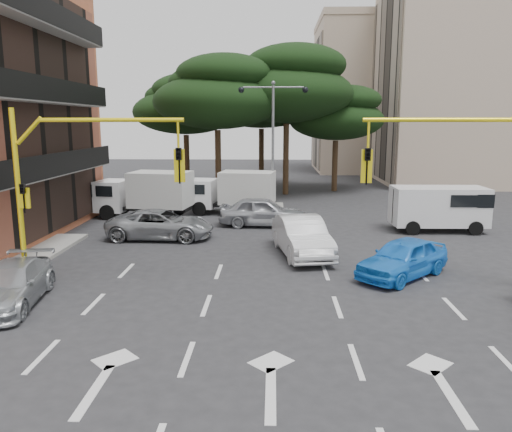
% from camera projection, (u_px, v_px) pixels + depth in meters
% --- Properties ---
extents(ground, '(120.00, 120.00, 0.00)m').
position_uv_depth(ground, '(272.00, 306.00, 15.22)').
color(ground, '#28282B').
rests_on(ground, ground).
extents(median_strip, '(1.40, 6.00, 0.15)m').
position_uv_depth(median_strip, '(272.00, 211.00, 30.92)').
color(median_strip, gray).
rests_on(median_strip, ground).
extents(apartment_beige_near, '(20.20, 12.15, 18.70)m').
position_uv_depth(apartment_beige_near, '(498.00, 78.00, 44.23)').
color(apartment_beige_near, '#C3AA92').
rests_on(apartment_beige_near, ground).
extents(apartment_beige_far, '(16.20, 12.15, 16.70)m').
position_uv_depth(apartment_beige_far, '(388.00, 96.00, 56.43)').
color(apartment_beige_far, '#C3AA92').
rests_on(apartment_beige_far, ground).
extents(pine_left_near, '(9.15, 9.15, 10.23)m').
position_uv_depth(pine_left_near, '(218.00, 92.00, 35.49)').
color(pine_left_near, '#382616').
rests_on(pine_left_near, ground).
extents(pine_center, '(9.98, 9.98, 11.16)m').
position_uv_depth(pine_center, '(288.00, 84.00, 37.16)').
color(pine_center, '#382616').
rests_on(pine_center, ground).
extents(pine_left_far, '(8.32, 8.32, 9.30)m').
position_uv_depth(pine_left_far, '(186.00, 104.00, 39.65)').
color(pine_left_far, '#382616').
rests_on(pine_left_far, ground).
extents(pine_right, '(7.49, 7.49, 8.37)m').
position_uv_depth(pine_right, '(337.00, 113.00, 39.38)').
color(pine_right, '#382616').
rests_on(pine_right, ground).
extents(pine_back, '(9.15, 9.15, 10.23)m').
position_uv_depth(pine_back, '(262.00, 97.00, 42.27)').
color(pine_back, '#382616').
rests_on(pine_back, ground).
extents(signal_mast_right, '(5.79, 0.37, 6.00)m').
position_uv_depth(signal_mast_right, '(481.00, 173.00, 16.22)').
color(signal_mast_right, yellow).
rests_on(signal_mast_right, ground).
extents(signal_mast_left, '(5.79, 0.37, 6.00)m').
position_uv_depth(signal_mast_left, '(69.00, 172.00, 16.68)').
color(signal_mast_left, yellow).
rests_on(signal_mast_left, ground).
extents(street_lamp_center, '(4.16, 0.36, 7.77)m').
position_uv_depth(street_lamp_center, '(273.00, 124.00, 29.92)').
color(street_lamp_center, slate).
rests_on(street_lamp_center, median_strip).
extents(car_white_hatch, '(2.57, 5.14, 1.62)m').
position_uv_depth(car_white_hatch, '(302.00, 236.00, 20.92)').
color(car_white_hatch, silver).
rests_on(car_white_hatch, ground).
extents(car_blue_compact, '(4.13, 4.08, 1.41)m').
position_uv_depth(car_blue_compact, '(403.00, 258.00, 17.98)').
color(car_blue_compact, '#1B7CE4').
rests_on(car_blue_compact, ground).
extents(car_silver_wagon, '(2.38, 4.60, 1.27)m').
position_uv_depth(car_silver_wagon, '(10.00, 285.00, 15.23)').
color(car_silver_wagon, '#A9ADB1').
rests_on(car_silver_wagon, ground).
extents(car_silver_cross_a, '(5.09, 2.46, 1.40)m').
position_uv_depth(car_silver_cross_a, '(161.00, 224.00, 23.90)').
color(car_silver_cross_a, '#93969A').
rests_on(car_silver_cross_a, ground).
extents(car_silver_cross_b, '(4.74, 2.14, 1.58)m').
position_uv_depth(car_silver_cross_b, '(263.00, 212.00, 26.76)').
color(car_silver_cross_b, '#A3A6AC').
rests_on(car_silver_cross_b, ground).
extents(van_white, '(4.67, 2.15, 2.32)m').
position_uv_depth(van_white, '(438.00, 209.00, 25.52)').
color(van_white, white).
rests_on(van_white, ground).
extents(box_truck_a, '(5.81, 3.10, 2.72)m').
position_uv_depth(box_truck_a, '(145.00, 195.00, 28.95)').
color(box_truck_a, white).
rests_on(box_truck_a, ground).
extents(box_truck_b, '(5.54, 2.91, 2.60)m').
position_uv_depth(box_truck_b, '(232.00, 193.00, 30.28)').
color(box_truck_b, white).
rests_on(box_truck_b, ground).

